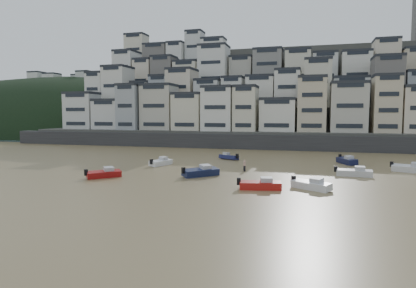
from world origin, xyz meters
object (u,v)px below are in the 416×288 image
(boat_b, at_px, (311,183))
(boat_i, at_px, (347,160))
(person_pink, at_px, (244,165))
(boat_f, at_px, (161,161))
(boat_j, at_px, (104,173))
(boat_g, at_px, (411,167))
(boat_d, at_px, (354,171))
(boat_h, at_px, (229,156))
(boat_a, at_px, (260,183))
(boat_c, at_px, (201,171))

(boat_b, distance_m, boat_i, 24.20)
(person_pink, bearing_deg, boat_f, 170.96)
(boat_j, xyz_separation_m, boat_g, (40.44, 16.09, 0.08))
(boat_i, bearing_deg, boat_d, -22.08)
(boat_h, height_order, boat_a, boat_a)
(boat_d, height_order, person_pink, person_pink)
(boat_j, bearing_deg, boat_i, -8.72)
(boat_j, height_order, boat_a, boat_a)
(boat_h, xyz_separation_m, boat_c, (0.43, -19.18, 0.17))
(boat_c, bearing_deg, person_pink, 3.74)
(boat_g, distance_m, boat_b, 21.48)
(boat_a, xyz_separation_m, boat_b, (5.51, 1.56, -0.02))
(boat_d, relative_size, boat_i, 0.94)
(boat_g, bearing_deg, boat_c, -135.62)
(boat_d, distance_m, boat_b, 12.01)
(boat_b, height_order, boat_i, boat_i)
(boat_f, bearing_deg, boat_h, -21.94)
(boat_j, distance_m, boat_h, 26.43)
(boat_g, distance_m, boat_i, 10.81)
(boat_h, height_order, boat_g, boat_g)
(boat_h, relative_size, boat_a, 0.85)
(boat_d, bearing_deg, boat_j, -158.64)
(boat_a, distance_m, boat_i, 27.47)
(boat_j, height_order, boat_i, boat_i)
(boat_g, distance_m, boat_c, 30.60)
(boat_f, relative_size, boat_c, 0.87)
(boat_j, height_order, boat_b, boat_b)
(boat_j, bearing_deg, boat_c, -23.85)
(boat_i, relative_size, person_pink, 3.10)
(person_pink, bearing_deg, boat_b, -48.64)
(boat_c, xyz_separation_m, boat_i, (20.17, 18.64, -0.03))
(boat_b, relative_size, person_pink, 2.85)
(boat_i, bearing_deg, boat_b, -35.29)
(boat_a, xyz_separation_m, person_pink, (-4.06, 12.43, 0.17))
(boat_g, xyz_separation_m, boat_a, (-19.34, -18.00, -0.04))
(boat_g, distance_m, person_pink, 24.05)
(boat_h, distance_m, person_pink, 14.25)
(boat_f, height_order, boat_i, boat_i)
(boat_f, relative_size, boat_b, 0.98)
(boat_h, bearing_deg, boat_d, 176.21)
(boat_j, xyz_separation_m, boat_c, (12.10, 4.54, 0.10))
(boat_h, distance_m, boat_a, 27.31)
(boat_a, xyz_separation_m, boat_c, (-8.99, 6.46, 0.07))
(boat_j, distance_m, boat_a, 21.18)
(person_pink, bearing_deg, boat_d, -0.89)
(boat_g, relative_size, boat_c, 0.97)
(boat_g, height_order, boat_i, boat_g)
(boat_i, distance_m, person_pink, 19.81)
(boat_h, distance_m, boat_d, 24.53)
(boat_a, bearing_deg, boat_h, 98.23)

